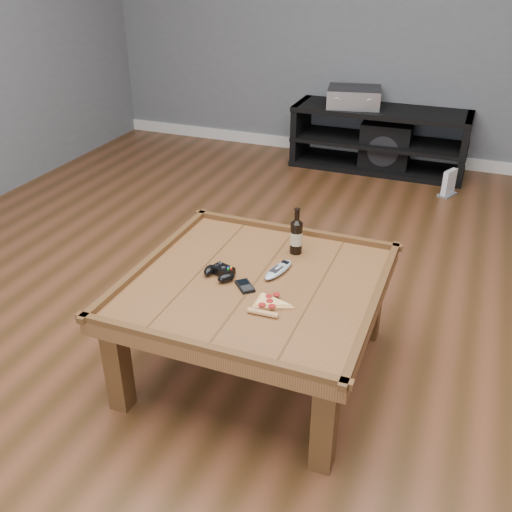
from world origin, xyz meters
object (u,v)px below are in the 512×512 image
(game_controller, at_px, (220,272))
(beer_bottle, at_px, (296,235))
(remote_control, at_px, (278,270))
(subwoofer, at_px, (386,144))
(coffee_table, at_px, (256,293))
(pizza_slice, at_px, (269,304))
(game_console, at_px, (449,184))
(media_console, at_px, (379,140))
(av_receiver, at_px, (354,97))
(smartphone, at_px, (245,286))

(game_controller, bearing_deg, beer_bottle, 72.07)
(remote_control, xyz_separation_m, subwoofer, (-0.01, 2.70, -0.27))
(coffee_table, bearing_deg, subwoofer, 88.84)
(pizza_slice, bearing_deg, subwoofer, 89.04)
(pizza_slice, bearing_deg, game_controller, 151.65)
(remote_control, bearing_deg, subwoofer, 102.91)
(remote_control, bearing_deg, game_console, 89.17)
(game_controller, relative_size, pizza_slice, 0.71)
(beer_bottle, bearing_deg, pizza_slice, -85.32)
(media_console, height_order, av_receiver, av_receiver)
(pizza_slice, distance_m, remote_control, 0.25)
(game_controller, distance_m, smartphone, 0.14)
(av_receiver, bearing_deg, media_console, -9.85)
(subwoofer, bearing_deg, game_console, -40.85)
(game_controller, relative_size, av_receiver, 0.32)
(media_console, relative_size, game_controller, 9.15)
(game_console, bearing_deg, beer_bottle, -81.19)
(game_controller, distance_m, game_console, 2.53)
(coffee_table, xyz_separation_m, smartphone, (-0.02, -0.06, 0.07))
(beer_bottle, height_order, remote_control, beer_bottle)
(subwoofer, distance_m, game_console, 0.71)
(media_console, relative_size, smartphone, 12.96)
(beer_bottle, bearing_deg, game_console, 75.47)
(subwoofer, bearing_deg, game_controller, -96.91)
(coffee_table, bearing_deg, av_receiver, 94.86)
(beer_bottle, bearing_deg, subwoofer, 90.41)
(pizza_slice, height_order, game_console, pizza_slice)
(subwoofer, bearing_deg, beer_bottle, -92.26)
(smartphone, bearing_deg, media_console, 46.72)
(remote_control, xyz_separation_m, game_console, (0.55, 2.26, -0.37))
(coffee_table, distance_m, media_console, 2.75)
(remote_control, height_order, av_receiver, av_receiver)
(smartphone, relative_size, game_console, 0.55)
(media_console, distance_m, subwoofer, 0.09)
(coffee_table, relative_size, pizza_slice, 4.79)
(av_receiver, bearing_deg, game_controller, -99.46)
(smartphone, bearing_deg, coffee_table, 26.63)
(media_console, relative_size, av_receiver, 2.95)
(game_controller, bearing_deg, av_receiver, 109.65)
(remote_control, bearing_deg, game_controller, -138.33)
(beer_bottle, xyz_separation_m, av_receiver, (-0.31, 2.45, 0.04))
(coffee_table, distance_m, subwoofer, 2.81)
(beer_bottle, xyz_separation_m, smartphone, (-0.10, -0.36, -0.08))
(av_receiver, height_order, subwoofer, av_receiver)
(game_controller, height_order, game_console, game_controller)
(beer_bottle, distance_m, remote_control, 0.21)
(media_console, height_order, beer_bottle, beer_bottle)
(av_receiver, distance_m, game_console, 1.05)
(game_controller, xyz_separation_m, subwoofer, (0.21, 2.82, -0.27))
(remote_control, bearing_deg, media_console, 104.13)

